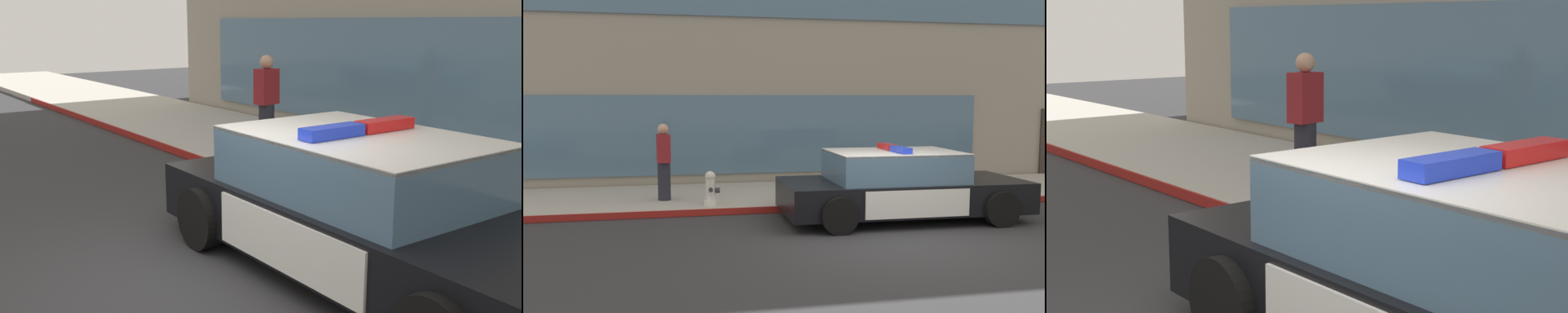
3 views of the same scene
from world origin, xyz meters
The scene contains 4 objects.
curb_red_paint centered at (0.00, 2.49, 0.08)m, with size 28.80×0.04×0.14m, color maroon.
police_cruiser centered at (0.72, 1.42, 0.68)m, with size 4.82×2.19×1.49m.
fire_hydrant centered at (-2.93, 2.90, 0.50)m, with size 0.34×0.39×0.73m.
pedestrian_on_sidewalk centered at (-3.91, 3.66, 1.01)m, with size 0.32×0.44×1.71m.
Camera 3 is at (3.31, -2.21, 2.24)m, focal length 52.07 mm.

